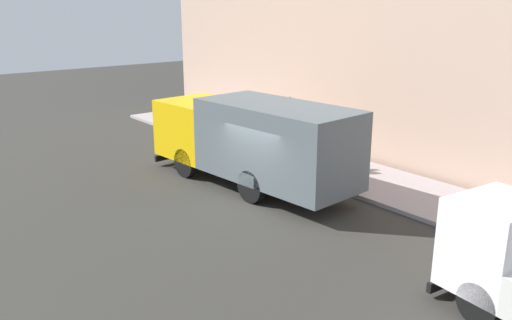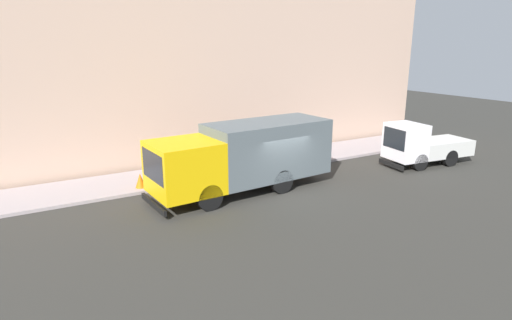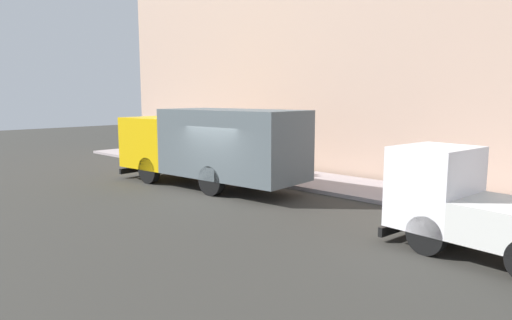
% 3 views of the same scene
% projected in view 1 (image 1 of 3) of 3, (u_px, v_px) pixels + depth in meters
% --- Properties ---
extents(ground, '(80.00, 80.00, 0.00)m').
position_uv_depth(ground, '(253.00, 204.00, 17.20)').
color(ground, '#312F2B').
extents(sidewalk, '(3.36, 30.00, 0.14)m').
position_uv_depth(sidewalk, '(350.00, 174.00, 19.99)').
color(sidewalk, '#A39798').
rests_on(sidewalk, ground).
extents(building_facade, '(0.50, 30.00, 11.48)m').
position_uv_depth(building_facade, '(398.00, 17.00, 19.69)').
color(building_facade, tan).
rests_on(building_facade, ground).
extents(large_utility_truck, '(3.18, 8.61, 3.08)m').
position_uv_depth(large_utility_truck, '(252.00, 139.00, 18.48)').
color(large_utility_truck, '#EBB50B').
rests_on(large_utility_truck, ground).
extents(pedestrian_walking, '(0.37, 0.37, 1.65)m').
position_uv_depth(pedestrian_walking, '(325.00, 148.00, 19.95)').
color(pedestrian_walking, '#5D5547').
rests_on(pedestrian_walking, sidewalk).
extents(pedestrian_standing, '(0.36, 0.36, 1.63)m').
position_uv_depth(pedestrian_standing, '(309.00, 132.00, 22.41)').
color(pedestrian_standing, black).
rests_on(pedestrian_standing, sidewalk).
extents(pedestrian_third, '(0.35, 0.35, 1.72)m').
position_uv_depth(pedestrian_third, '(315.00, 146.00, 20.01)').
color(pedestrian_third, brown).
rests_on(pedestrian_third, sidewalk).
extents(traffic_cone_orange, '(0.46, 0.46, 0.66)m').
position_uv_depth(traffic_cone_orange, '(238.00, 140.00, 23.39)').
color(traffic_cone_orange, orange).
rests_on(traffic_cone_orange, sidewalk).
extents(street_sign_post, '(0.44, 0.08, 2.71)m').
position_uv_depth(street_sign_post, '(290.00, 126.00, 20.30)').
color(street_sign_post, '#4C5156').
rests_on(street_sign_post, sidewalk).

